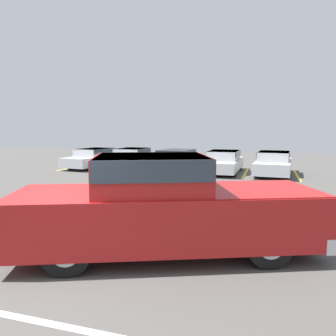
{
  "coord_description": "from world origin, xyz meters",
  "views": [
    {
      "loc": [
        3.36,
        -4.95,
        2.43
      ],
      "look_at": [
        -0.15,
        6.4,
        1.0
      ],
      "focal_mm": 35.0,
      "sensor_mm": 36.0,
      "label": 1
    }
  ],
  "objects_px": {
    "parked_sedan_c": "(176,160)",
    "traffic_cone": "(45,200)",
    "parked_sedan_b": "(132,158)",
    "pickup_truck": "(167,206)",
    "parked_sedan_d": "(223,161)",
    "parked_sedan_a": "(94,157)",
    "parked_sedan_e": "(274,162)"
  },
  "relations": [
    {
      "from": "parked_sedan_b",
      "to": "parked_sedan_e",
      "type": "bearing_deg",
      "value": 88.78
    },
    {
      "from": "parked_sedan_c",
      "to": "parked_sedan_e",
      "type": "relative_size",
      "value": 0.98
    },
    {
      "from": "parked_sedan_b",
      "to": "parked_sedan_d",
      "type": "distance_m",
      "value": 5.45
    },
    {
      "from": "pickup_truck",
      "to": "parked_sedan_d",
      "type": "bearing_deg",
      "value": 70.11
    },
    {
      "from": "parked_sedan_a",
      "to": "traffic_cone",
      "type": "bearing_deg",
      "value": 27.29
    },
    {
      "from": "parked_sedan_d",
      "to": "parked_sedan_e",
      "type": "distance_m",
      "value": 2.65
    },
    {
      "from": "pickup_truck",
      "to": "traffic_cone",
      "type": "relative_size",
      "value": 13.24
    },
    {
      "from": "pickup_truck",
      "to": "parked_sedan_d",
      "type": "distance_m",
      "value": 12.25
    },
    {
      "from": "parked_sedan_e",
      "to": "parked_sedan_b",
      "type": "bearing_deg",
      "value": -85.72
    },
    {
      "from": "parked_sedan_a",
      "to": "traffic_cone",
      "type": "distance_m",
      "value": 10.43
    },
    {
      "from": "parked_sedan_c",
      "to": "parked_sedan_b",
      "type": "bearing_deg",
      "value": -85.01
    },
    {
      "from": "parked_sedan_c",
      "to": "pickup_truck",
      "type": "bearing_deg",
      "value": 20.35
    },
    {
      "from": "parked_sedan_a",
      "to": "parked_sedan_e",
      "type": "xyz_separation_m",
      "value": [
        10.75,
        -0.11,
        0.01
      ]
    },
    {
      "from": "pickup_truck",
      "to": "parked_sedan_a",
      "type": "xyz_separation_m",
      "value": [
        -8.64,
        12.29,
        -0.31
      ]
    },
    {
      "from": "parked_sedan_d",
      "to": "traffic_cone",
      "type": "bearing_deg",
      "value": -22.81
    },
    {
      "from": "parked_sedan_b",
      "to": "traffic_cone",
      "type": "height_order",
      "value": "parked_sedan_b"
    },
    {
      "from": "traffic_cone",
      "to": "parked_sedan_b",
      "type": "bearing_deg",
      "value": 96.94
    },
    {
      "from": "parked_sedan_b",
      "to": "parked_sedan_c",
      "type": "xyz_separation_m",
      "value": [
        2.75,
        -0.02,
        -0.01
      ]
    },
    {
      "from": "parked_sedan_a",
      "to": "parked_sedan_d",
      "type": "relative_size",
      "value": 1.02
    },
    {
      "from": "parked_sedan_d",
      "to": "traffic_cone",
      "type": "xyz_separation_m",
      "value": [
        -4.29,
        -9.64,
        -0.44
      ]
    },
    {
      "from": "pickup_truck",
      "to": "parked_sedan_a",
      "type": "distance_m",
      "value": 15.02
    },
    {
      "from": "traffic_cone",
      "to": "parked_sedan_a",
      "type": "bearing_deg",
      "value": 111.45
    },
    {
      "from": "parked_sedan_a",
      "to": "parked_sedan_b",
      "type": "relative_size",
      "value": 1.09
    },
    {
      "from": "parked_sedan_c",
      "to": "traffic_cone",
      "type": "height_order",
      "value": "parked_sedan_c"
    },
    {
      "from": "pickup_truck",
      "to": "parked_sedan_d",
      "type": "relative_size",
      "value": 1.33
    },
    {
      "from": "pickup_truck",
      "to": "parked_sedan_d",
      "type": "height_order",
      "value": "pickup_truck"
    },
    {
      "from": "parked_sedan_d",
      "to": "parked_sedan_e",
      "type": "relative_size",
      "value": 1.02
    },
    {
      "from": "parked_sedan_b",
      "to": "traffic_cone",
      "type": "distance_m",
      "value": 9.64
    },
    {
      "from": "parked_sedan_c",
      "to": "traffic_cone",
      "type": "bearing_deg",
      "value": -4.07
    },
    {
      "from": "parked_sedan_a",
      "to": "parked_sedan_d",
      "type": "xyz_separation_m",
      "value": [
        8.1,
        -0.06,
        0.01
      ]
    },
    {
      "from": "parked_sedan_c",
      "to": "parked_sedan_d",
      "type": "xyz_separation_m",
      "value": [
        2.7,
        0.1,
        -0.0
      ]
    },
    {
      "from": "pickup_truck",
      "to": "parked_sedan_b",
      "type": "xyz_separation_m",
      "value": [
        -5.99,
        12.15,
        -0.28
      ]
    }
  ]
}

